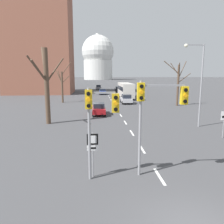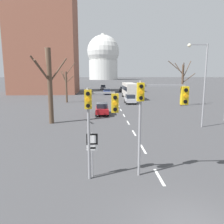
{
  "view_description": "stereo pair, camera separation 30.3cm",
  "coord_description": "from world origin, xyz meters",
  "px_view_note": "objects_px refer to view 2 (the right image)",
  "views": [
    {
      "loc": [
        -3.46,
        -6.6,
        5.52
      ],
      "look_at": [
        -2.52,
        5.48,
        3.42
      ],
      "focal_mm": 35.0,
      "sensor_mm": 36.0,
      "label": 1
    },
    {
      "loc": [
        -3.16,
        -6.61,
        5.52
      ],
      "look_at": [
        -2.52,
        5.48,
        3.42
      ],
      "focal_mm": 35.0,
      "sensor_mm": 36.0,
      "label": 2
    }
  ],
  "objects_px": {
    "traffic_signal_near_left": "(98,111)",
    "traffic_signal_centre_tall": "(156,104)",
    "sedan_far_right": "(107,91)",
    "sedan_near_left": "(123,89)",
    "sedan_near_right": "(102,109)",
    "city_bus": "(130,89)",
    "route_sign_post": "(92,147)",
    "street_lamp_right": "(202,77)",
    "sedan_mid_centre": "(130,99)",
    "sedan_far_left": "(103,87)"
  },
  "relations": [
    {
      "from": "traffic_signal_near_left",
      "to": "traffic_signal_centre_tall",
      "type": "height_order",
      "value": "traffic_signal_centre_tall"
    },
    {
      "from": "traffic_signal_near_left",
      "to": "sedan_far_right",
      "type": "distance_m",
      "value": 49.41
    },
    {
      "from": "traffic_signal_centre_tall",
      "to": "sedan_near_left",
      "type": "relative_size",
      "value": 1.22
    },
    {
      "from": "sedan_near_right",
      "to": "sedan_far_right",
      "type": "xyz_separation_m",
      "value": [
        1.57,
        30.55,
        -0.02
      ]
    },
    {
      "from": "sedan_near_right",
      "to": "city_bus",
      "type": "bearing_deg",
      "value": 72.16
    },
    {
      "from": "traffic_signal_centre_tall",
      "to": "route_sign_post",
      "type": "height_order",
      "value": "traffic_signal_centre_tall"
    },
    {
      "from": "street_lamp_right",
      "to": "city_bus",
      "type": "distance_m",
      "value": 28.41
    },
    {
      "from": "traffic_signal_near_left",
      "to": "sedan_mid_centre",
      "type": "height_order",
      "value": "traffic_signal_near_left"
    },
    {
      "from": "sedan_near_left",
      "to": "traffic_signal_near_left",
      "type": "bearing_deg",
      "value": -97.04
    },
    {
      "from": "traffic_signal_near_left",
      "to": "sedan_mid_centre",
      "type": "bearing_deg",
      "value": 79.11
    },
    {
      "from": "route_sign_post",
      "to": "sedan_far_left",
      "type": "height_order",
      "value": "route_sign_post"
    },
    {
      "from": "street_lamp_right",
      "to": "sedan_mid_centre",
      "type": "xyz_separation_m",
      "value": [
        -4.68,
        19.08,
        -4.32
      ]
    },
    {
      "from": "traffic_signal_near_left",
      "to": "sedan_mid_centre",
      "type": "xyz_separation_m",
      "value": [
        5.78,
        30.06,
        -2.8
      ]
    },
    {
      "from": "sedan_near_left",
      "to": "sedan_far_right",
      "type": "relative_size",
      "value": 1.03
    },
    {
      "from": "sedan_near_right",
      "to": "street_lamp_right",
      "type": "bearing_deg",
      "value": -37.47
    },
    {
      "from": "city_bus",
      "to": "sedan_near_left",
      "type": "bearing_deg",
      "value": 89.37
    },
    {
      "from": "sedan_far_left",
      "to": "city_bus",
      "type": "bearing_deg",
      "value": -79.1
    },
    {
      "from": "traffic_signal_centre_tall",
      "to": "sedan_near_left",
      "type": "bearing_deg",
      "value": 85.96
    },
    {
      "from": "sedan_near_right",
      "to": "sedan_near_left",
      "type": "bearing_deg",
      "value": 80.08
    },
    {
      "from": "sedan_near_right",
      "to": "city_bus",
      "type": "height_order",
      "value": "city_bus"
    },
    {
      "from": "street_lamp_right",
      "to": "sedan_near_left",
      "type": "distance_m",
      "value": 46.51
    },
    {
      "from": "traffic_signal_centre_tall",
      "to": "route_sign_post",
      "type": "distance_m",
      "value": 4.06
    },
    {
      "from": "sedan_far_right",
      "to": "sedan_far_left",
      "type": "bearing_deg",
      "value": 92.35
    },
    {
      "from": "sedan_far_left",
      "to": "sedan_mid_centre",
      "type": "bearing_deg",
      "value": -83.13
    },
    {
      "from": "route_sign_post",
      "to": "sedan_far_left",
      "type": "xyz_separation_m",
      "value": [
        1.43,
        68.61,
        -0.83
      ]
    },
    {
      "from": "city_bus",
      "to": "street_lamp_right",
      "type": "bearing_deg",
      "value": -82.67
    },
    {
      "from": "sedan_far_right",
      "to": "city_bus",
      "type": "relative_size",
      "value": 0.38
    },
    {
      "from": "traffic_signal_near_left",
      "to": "sedan_far_left",
      "type": "relative_size",
      "value": 1.18
    },
    {
      "from": "sedan_mid_centre",
      "to": "sedan_near_left",
      "type": "bearing_deg",
      "value": 87.29
    },
    {
      "from": "route_sign_post",
      "to": "street_lamp_right",
      "type": "xyz_separation_m",
      "value": [
        10.78,
        10.74,
        3.51
      ]
    },
    {
      "from": "traffic_signal_near_left",
      "to": "street_lamp_right",
      "type": "relative_size",
      "value": 0.57
    },
    {
      "from": "sedan_far_left",
      "to": "sedan_far_right",
      "type": "xyz_separation_m",
      "value": [
        0.8,
        -19.57,
        -0.04
      ]
    },
    {
      "from": "sedan_near_left",
      "to": "traffic_signal_centre_tall",
      "type": "bearing_deg",
      "value": -94.04
    },
    {
      "from": "traffic_signal_near_left",
      "to": "sedan_far_right",
      "type": "relative_size",
      "value": 1.18
    },
    {
      "from": "sedan_far_left",
      "to": "sedan_far_right",
      "type": "bearing_deg",
      "value": -87.65
    },
    {
      "from": "route_sign_post",
      "to": "sedan_far_right",
      "type": "bearing_deg",
      "value": 87.39
    },
    {
      "from": "sedan_mid_centre",
      "to": "sedan_far_left",
      "type": "relative_size",
      "value": 1.05
    },
    {
      "from": "city_bus",
      "to": "sedan_mid_centre",
      "type": "bearing_deg",
      "value": -96.9
    },
    {
      "from": "sedan_mid_centre",
      "to": "sedan_far_right",
      "type": "height_order",
      "value": "sedan_mid_centre"
    },
    {
      "from": "sedan_near_left",
      "to": "sedan_far_left",
      "type": "relative_size",
      "value": 1.03
    },
    {
      "from": "sedan_near_right",
      "to": "sedan_far_right",
      "type": "height_order",
      "value": "sedan_near_right"
    },
    {
      "from": "street_lamp_right",
      "to": "sedan_far_left",
      "type": "distance_m",
      "value": 58.78
    },
    {
      "from": "sedan_mid_centre",
      "to": "city_bus",
      "type": "relative_size",
      "value": 0.4
    },
    {
      "from": "traffic_signal_near_left",
      "to": "route_sign_post",
      "type": "height_order",
      "value": "traffic_signal_near_left"
    },
    {
      "from": "traffic_signal_centre_tall",
      "to": "sedan_far_right",
      "type": "xyz_separation_m",
      "value": [
        -1.13,
        49.01,
        -3.15
      ]
    },
    {
      "from": "traffic_signal_centre_tall",
      "to": "city_bus",
      "type": "distance_m",
      "value": 38.95
    },
    {
      "from": "traffic_signal_near_left",
      "to": "city_bus",
      "type": "height_order",
      "value": "traffic_signal_near_left"
    },
    {
      "from": "sedan_near_left",
      "to": "city_bus",
      "type": "relative_size",
      "value": 0.39
    },
    {
      "from": "sedan_far_left",
      "to": "city_bus",
      "type": "relative_size",
      "value": 0.38
    },
    {
      "from": "street_lamp_right",
      "to": "sedan_far_right",
      "type": "distance_m",
      "value": 39.49
    }
  ]
}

